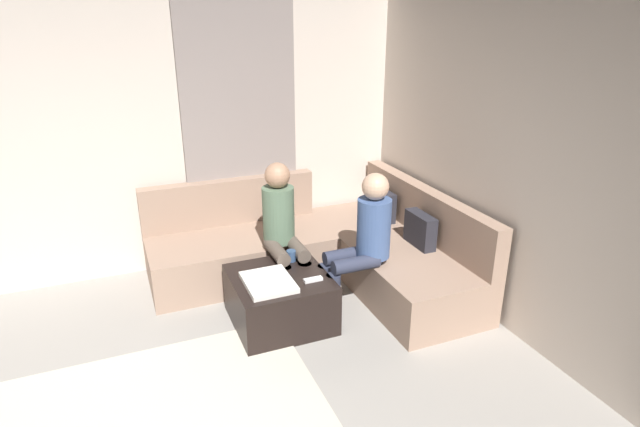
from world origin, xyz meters
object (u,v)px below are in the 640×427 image
(coffee_mug, at_px, (291,256))
(person_on_couch_back, at_px, (363,238))
(sectional_couch, at_px, (326,250))
(ottoman, at_px, (280,299))
(person_on_couch_side, at_px, (282,226))
(game_remote, at_px, (313,280))

(coffee_mug, distance_m, person_on_couch_back, 0.63)
(sectional_couch, relative_size, person_on_couch_back, 2.12)
(ottoman, xyz_separation_m, coffee_mug, (-0.22, 0.18, 0.26))
(coffee_mug, height_order, person_on_couch_back, person_on_couch_back)
(coffee_mug, relative_size, person_on_couch_side, 0.08)
(game_remote, bearing_deg, sectional_couch, 150.24)
(sectional_couch, distance_m, ottoman, 0.88)
(ottoman, distance_m, person_on_couch_side, 0.65)
(sectional_couch, distance_m, person_on_couch_side, 0.63)
(ottoman, distance_m, game_remote, 0.36)
(coffee_mug, bearing_deg, ottoman, -39.29)
(coffee_mug, distance_m, person_on_couch_side, 0.28)
(ottoman, bearing_deg, game_remote, 50.71)
(ottoman, relative_size, game_remote, 5.07)
(sectional_couch, xyz_separation_m, coffee_mug, (0.36, -0.47, 0.19))
(game_remote, xyz_separation_m, person_on_couch_back, (-0.12, 0.49, 0.23))
(coffee_mug, bearing_deg, sectional_couch, 127.13)
(game_remote, distance_m, person_on_couch_back, 0.55)
(person_on_couch_side, bearing_deg, game_remote, 94.00)
(ottoman, height_order, person_on_couch_back, person_on_couch_back)
(person_on_couch_side, bearing_deg, sectional_couch, -162.78)
(sectional_couch, distance_m, person_on_couch_back, 0.75)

